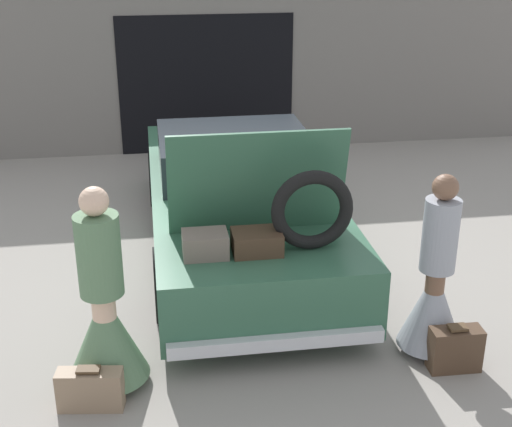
# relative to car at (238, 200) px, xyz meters

# --- Properties ---
(ground_plane) EXTENTS (40.00, 40.00, 0.00)m
(ground_plane) POSITION_rel_car_xyz_m (-0.00, -0.00, -0.60)
(ground_plane) COLOR gray
(garage_wall_back) EXTENTS (12.00, 0.14, 2.80)m
(garage_wall_back) POSITION_rel_car_xyz_m (-0.00, 3.91, 0.79)
(garage_wall_back) COLOR slate
(garage_wall_back) RESTS_ON ground_plane
(car) EXTENTS (1.98, 4.98, 1.85)m
(car) POSITION_rel_car_xyz_m (0.00, 0.00, 0.00)
(car) COLOR #336047
(car) RESTS_ON ground_plane
(person_left) EXTENTS (0.66, 0.66, 1.73)m
(person_left) POSITION_rel_car_xyz_m (-1.40, -2.44, 0.02)
(person_left) COLOR beige
(person_left) RESTS_ON ground_plane
(person_right) EXTENTS (0.57, 0.57, 1.67)m
(person_right) POSITION_rel_car_xyz_m (1.39, -2.39, -0.00)
(person_right) COLOR brown
(person_right) RESTS_ON ground_plane
(suitcase_beside_left_person) EXTENTS (0.53, 0.24, 0.37)m
(suitcase_beside_left_person) POSITION_rel_car_xyz_m (-1.53, -2.75, -0.43)
(suitcase_beside_left_person) COLOR #8C7259
(suitcase_beside_left_person) RESTS_ON ground_plane
(suitcase_beside_right_person) EXTENTS (0.44, 0.20, 0.42)m
(suitcase_beside_right_person) POSITION_rel_car_xyz_m (1.50, -2.69, -0.40)
(suitcase_beside_right_person) COLOR #473323
(suitcase_beside_right_person) RESTS_ON ground_plane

